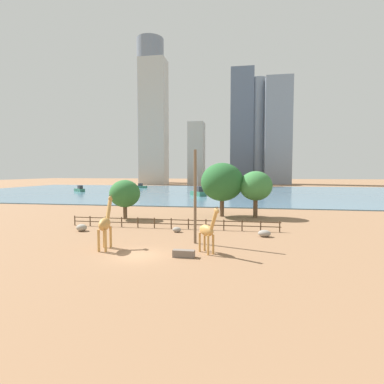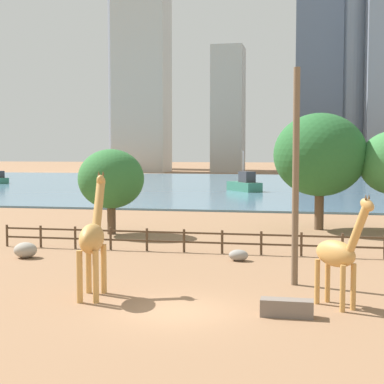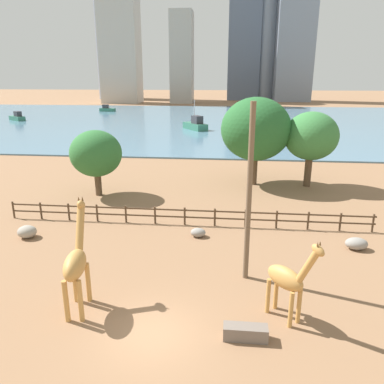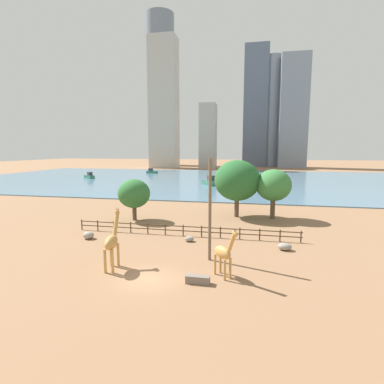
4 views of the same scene
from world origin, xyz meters
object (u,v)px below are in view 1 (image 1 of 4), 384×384
utility_pole (195,197)px  boulder_by_pole (82,228)px  giraffe_tall (105,224)px  feeding_trough (184,254)px  boat_tug (80,189)px  boat_ferry (141,186)px  tree_left_large (222,182)px  boat_sailboat (198,193)px  boulder_small (177,230)px  tree_center_broad (256,186)px  giraffe_companion (207,231)px  boulder_near_fence (264,233)px  tree_right_tall (125,194)px

utility_pole → boulder_by_pole: (-14.18, 3.67, -4.15)m
giraffe_tall → boulder_by_pole: (-6.52, 7.23, -1.90)m
feeding_trough → boat_tug: bearing=125.4°
boulder_by_pole → boat_ferry: boat_ferry is taller
boulder_by_pole → tree_left_large: size_ratio=0.15×
tree_left_large → boat_sailboat: bearing=104.0°
boulder_small → boat_ferry: size_ratio=0.22×
tree_center_broad → giraffe_companion: bearing=-102.8°
boulder_near_fence → boat_tug: 85.44m
giraffe_tall → boat_tug: giraffe_tall is taller
boulder_near_fence → boulder_small: (-9.87, 0.88, -0.08)m
utility_pole → boat_tug: bearing=127.5°
tree_left_large → boat_ferry: tree_left_large is taller
giraffe_companion → feeding_trough: size_ratio=2.34×
tree_right_tall → boulder_small: bearing=-40.3°
giraffe_tall → tree_right_tall: tree_right_tall is taller
boulder_by_pole → feeding_trough: size_ratio=0.69×
boulder_by_pole → feeding_trough: boulder_by_pole is taller
giraffe_companion → boat_ferry: giraffe_companion is taller
boat_tug → tree_center_broad: bearing=175.1°
tree_right_tall → feeding_trough: bearing=-55.5°
giraffe_companion → boat_sailboat: bearing=147.5°
boulder_near_fence → boat_sailboat: bearing=106.1°
utility_pole → boat_ferry: size_ratio=1.96×
utility_pole → boat_tug: size_ratio=1.84×
tree_center_broad → boat_ferry: bearing=120.9°
giraffe_tall → tree_center_broad: size_ratio=0.68×
boulder_by_pole → boat_tug: boat_tug is taller
boulder_small → boat_tug: 78.37m
boulder_near_fence → giraffe_companion: bearing=-125.1°
feeding_trough → boat_sailboat: size_ratio=0.28×
tree_left_large → giraffe_tall: bearing=-112.5°
boat_ferry → boat_sailboat: 47.17m
utility_pole → boulder_by_pole: size_ratio=7.39×
tree_left_large → giraffe_companion: bearing=-89.4°
giraffe_tall → tree_center_broad: bearing=-41.7°
boulder_by_pole → boulder_small: bearing=6.7°
tree_right_tall → giraffe_companion: bearing=-49.4°
giraffe_tall → utility_pole: 8.74m
tree_right_tall → utility_pole: bearing=-46.2°
boulder_by_pole → boat_tug: bearing=120.4°
utility_pole → boat_ferry: utility_pole is taller
boulder_small → boat_ferry: 93.54m
tree_center_broad → boat_sailboat: size_ratio=1.13×
giraffe_tall → boulder_near_fence: (14.58, 7.66, -1.95)m
giraffe_companion → tree_center_broad: 22.22m
boulder_small → tree_left_large: (4.32, 13.22, 5.10)m
giraffe_tall → boat_ferry: bearing=9.0°
giraffe_companion → boat_ferry: bearing=160.8°
tree_center_broad → boat_sailboat: tree_center_broad is taller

